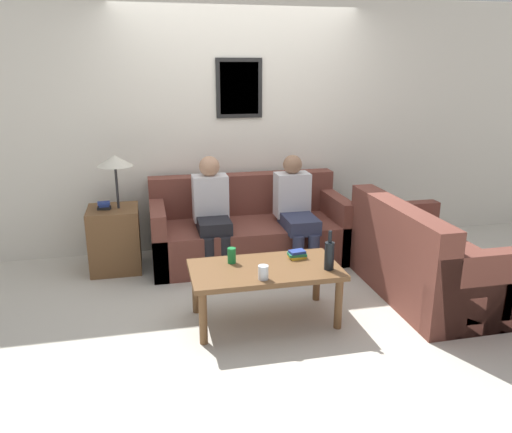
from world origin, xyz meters
TOP-DOWN VIEW (x-y plane):
  - ground_plane at (0.00, 0.00)m, footprint 16.00×16.00m
  - wall_back at (0.00, 0.99)m, footprint 9.00×0.08m
  - couch_main at (0.00, 0.52)m, footprint 1.96×0.88m
  - couch_side at (1.31, -0.67)m, footprint 0.88×1.50m
  - coffee_table at (-0.15, -0.81)m, footprint 1.14×0.61m
  - side_table_with_lamp at (-1.32, 0.51)m, footprint 0.47×0.47m
  - wine_bottle at (0.32, -0.95)m, footprint 0.07×0.07m
  - drinking_glass at (-0.21, -1.03)m, footprint 0.08×0.08m
  - book_stack at (0.15, -0.68)m, footprint 0.14×0.12m
  - soda_can at (-0.38, -0.67)m, footprint 0.07×0.07m
  - person_left at (-0.39, 0.36)m, footprint 0.34×0.57m
  - person_right at (0.43, 0.29)m, footprint 0.34×0.66m

SIDE VIEW (x-z plane):
  - ground_plane at x=0.00m, z-range 0.00..0.00m
  - couch_main at x=0.00m, z-range -0.13..0.70m
  - couch_side at x=1.31m, z-range -0.13..0.71m
  - side_table_with_lamp at x=-1.32m, z-range -0.20..0.93m
  - coffee_table at x=-0.15m, z-range 0.16..0.61m
  - book_stack at x=0.15m, z-range 0.44..0.51m
  - drinking_glass at x=-0.21m, z-range 0.44..0.55m
  - soda_can at x=-0.38m, z-range 0.44..0.57m
  - wine_bottle at x=0.32m, z-range 0.41..0.71m
  - person_right at x=0.43m, z-range 0.04..1.11m
  - person_left at x=-0.39m, z-range 0.04..1.14m
  - wall_back at x=0.00m, z-range 0.00..2.60m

